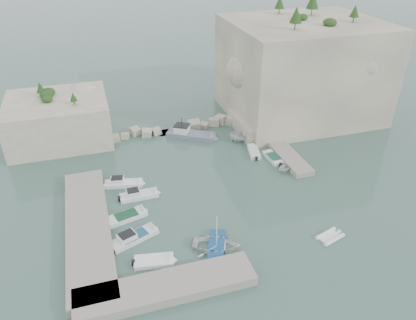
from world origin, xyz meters
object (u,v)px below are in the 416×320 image
object	(u,v)px
motorboat_c	(127,218)
tender_east_a	(285,171)
motorboat_e	(154,263)
rowboat	(216,247)
motorboat_a	(124,185)
tender_east_d	(244,141)
motorboat_b	(139,197)
inflatable_dinghy	(330,238)
tender_east_c	(254,153)
tender_east_b	(273,160)
work_boat	(191,137)
motorboat_d	(134,239)

from	to	relation	value
motorboat_c	tender_east_a	distance (m)	24.26
motorboat_e	rowboat	bearing A→B (deg)	12.52
motorboat_a	tender_east_d	world-z (taller)	tender_east_d
motorboat_b	tender_east_a	xyz separation A→B (m)	(21.70, 0.28, 0.00)
rowboat	inflatable_dinghy	xyz separation A→B (m)	(13.16, -2.33, 0.00)
motorboat_c	tender_east_c	distance (m)	23.82
motorboat_c	rowboat	world-z (taller)	rowboat
motorboat_a	motorboat_b	xyz separation A→B (m)	(1.66, -3.45, 0.00)
tender_east_c	tender_east_d	bearing A→B (deg)	11.88
motorboat_a	rowboat	distance (m)	17.86
tender_east_b	tender_east_d	size ratio (longest dim) A/B	0.93
rowboat	tender_east_c	distance (m)	22.41
tender_east_c	tender_east_d	size ratio (longest dim) A/B	0.94
inflatable_dinghy	tender_east_c	distance (m)	21.05
work_boat	rowboat	bearing A→B (deg)	-67.46
motorboat_b	motorboat_e	distance (m)	12.58
motorboat_e	inflatable_dinghy	distance (m)	20.45
motorboat_c	tender_east_a	xyz separation A→B (m)	(23.88, 4.27, 0.00)
motorboat_d	motorboat_e	xyz separation A→B (m)	(1.51, -4.39, 0.00)
inflatable_dinghy	tender_east_c	size ratio (longest dim) A/B	0.72
motorboat_e	tender_east_d	world-z (taller)	tender_east_d
tender_east_c	tender_east_d	distance (m)	4.47
tender_east_d	motorboat_a	bearing A→B (deg)	112.93
motorboat_a	tender_east_c	distance (m)	21.11
motorboat_b	inflatable_dinghy	distance (m)	24.77
motorboat_d	rowboat	distance (m)	9.61
motorboat_b	tender_east_a	distance (m)	21.70
tender_east_a	work_boat	world-z (taller)	work_boat
tender_east_b	tender_east_d	world-z (taller)	tender_east_d
motorboat_d	motorboat_e	size ratio (longest dim) A/B	1.34
motorboat_e	tender_east_c	distance (m)	27.28
motorboat_d	inflatable_dinghy	size ratio (longest dim) A/B	1.81
motorboat_d	tender_east_d	xyz separation A→B (m)	(21.14, 19.12, 0.00)
work_boat	tender_east_d	bearing A→B (deg)	6.67
motorboat_d	inflatable_dinghy	world-z (taller)	motorboat_d
rowboat	tender_east_a	size ratio (longest dim) A/B	1.75
motorboat_c	work_boat	size ratio (longest dim) A/B	0.60
rowboat	tender_east_a	world-z (taller)	tender_east_a
motorboat_e	tender_east_d	bearing A→B (deg)	60.06
tender_east_b	tender_east_d	distance (m)	7.45
motorboat_b	work_boat	size ratio (longest dim) A/B	0.61
motorboat_e	inflatable_dinghy	bearing A→B (deg)	4.29
tender_east_a	tender_east_b	distance (m)	3.50
motorboat_d	tender_east_a	distance (m)	25.01
motorboat_c	motorboat_a	bearing A→B (deg)	71.36
motorboat_c	tender_east_b	bearing A→B (deg)	3.56
motorboat_b	motorboat_c	size ratio (longest dim) A/B	1.02
tender_east_c	work_boat	bearing A→B (deg)	57.12
tender_east_d	motorboat_e	bearing A→B (deg)	143.42
work_boat	motorboat_d	bearing A→B (deg)	-88.01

